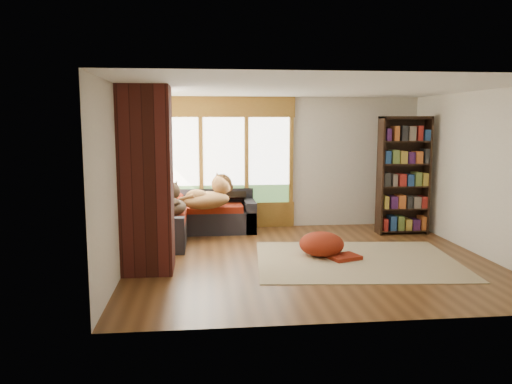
{
  "coord_description": "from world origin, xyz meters",
  "views": [
    {
      "loc": [
        -1.62,
        -7.39,
        2.09
      ],
      "look_at": [
        -0.74,
        0.79,
        0.95
      ],
      "focal_mm": 35.0,
      "sensor_mm": 36.0,
      "label": 1
    }
  ],
  "objects_px": {
    "sectional_sofa": "(185,221)",
    "dog_tan": "(210,194)",
    "area_rug": "(356,260)",
    "bookshelf": "(404,176)",
    "dog_brindle": "(171,201)",
    "pouf": "(322,243)",
    "brick_chimney": "(147,180)"
  },
  "relations": [
    {
      "from": "bookshelf",
      "to": "pouf",
      "type": "height_order",
      "value": "bookshelf"
    },
    {
      "from": "pouf",
      "to": "dog_brindle",
      "type": "relative_size",
      "value": 0.8
    },
    {
      "from": "bookshelf",
      "to": "dog_tan",
      "type": "distance_m",
      "value": 3.65
    },
    {
      "from": "sectional_sofa",
      "to": "pouf",
      "type": "height_order",
      "value": "sectional_sofa"
    },
    {
      "from": "brick_chimney",
      "to": "dog_tan",
      "type": "height_order",
      "value": "brick_chimney"
    },
    {
      "from": "sectional_sofa",
      "to": "dog_brindle",
      "type": "height_order",
      "value": "dog_brindle"
    },
    {
      "from": "area_rug",
      "to": "pouf",
      "type": "height_order",
      "value": "pouf"
    },
    {
      "from": "area_rug",
      "to": "dog_brindle",
      "type": "bearing_deg",
      "value": 155.7
    },
    {
      "from": "dog_tan",
      "to": "dog_brindle",
      "type": "xyz_separation_m",
      "value": [
        -0.68,
        -0.53,
        -0.04
      ]
    },
    {
      "from": "dog_tan",
      "to": "dog_brindle",
      "type": "distance_m",
      "value": 0.86
    },
    {
      "from": "sectional_sofa",
      "to": "dog_tan",
      "type": "xyz_separation_m",
      "value": [
        0.46,
        -0.04,
        0.51
      ]
    },
    {
      "from": "dog_tan",
      "to": "area_rug",
      "type": "bearing_deg",
      "value": -71.05
    },
    {
      "from": "area_rug",
      "to": "bookshelf",
      "type": "distance_m",
      "value": 2.53
    },
    {
      "from": "pouf",
      "to": "dog_tan",
      "type": "xyz_separation_m",
      "value": [
        -1.73,
        1.51,
        0.61
      ]
    },
    {
      "from": "pouf",
      "to": "dog_tan",
      "type": "bearing_deg",
      "value": 138.94
    },
    {
      "from": "bookshelf",
      "to": "dog_brindle",
      "type": "height_order",
      "value": "bookshelf"
    },
    {
      "from": "brick_chimney",
      "to": "bookshelf",
      "type": "distance_m",
      "value": 4.94
    },
    {
      "from": "area_rug",
      "to": "dog_tan",
      "type": "distance_m",
      "value": 2.97
    },
    {
      "from": "brick_chimney",
      "to": "dog_tan",
      "type": "xyz_separation_m",
      "value": [
        0.91,
        2.01,
        -0.49
      ]
    },
    {
      "from": "pouf",
      "to": "dog_brindle",
      "type": "distance_m",
      "value": 2.66
    },
    {
      "from": "brick_chimney",
      "to": "pouf",
      "type": "bearing_deg",
      "value": 10.78
    },
    {
      "from": "sectional_sofa",
      "to": "pouf",
      "type": "bearing_deg",
      "value": -30.44
    },
    {
      "from": "dog_brindle",
      "to": "dog_tan",
      "type": "bearing_deg",
      "value": -54.44
    },
    {
      "from": "area_rug",
      "to": "pouf",
      "type": "distance_m",
      "value": 0.6
    },
    {
      "from": "sectional_sofa",
      "to": "dog_brindle",
      "type": "distance_m",
      "value": 0.77
    },
    {
      "from": "area_rug",
      "to": "dog_brindle",
      "type": "xyz_separation_m",
      "value": [
        -2.88,
        1.3,
        0.77
      ]
    },
    {
      "from": "sectional_sofa",
      "to": "dog_tan",
      "type": "bearing_deg",
      "value": -0.33
    },
    {
      "from": "brick_chimney",
      "to": "dog_tan",
      "type": "bearing_deg",
      "value": 65.7
    },
    {
      "from": "brick_chimney",
      "to": "dog_brindle",
      "type": "height_order",
      "value": "brick_chimney"
    },
    {
      "from": "sectional_sofa",
      "to": "pouf",
      "type": "distance_m",
      "value": 2.68
    },
    {
      "from": "bookshelf",
      "to": "brick_chimney",
      "type": "bearing_deg",
      "value": -156.85
    },
    {
      "from": "pouf",
      "to": "dog_tan",
      "type": "height_order",
      "value": "dog_tan"
    }
  ]
}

